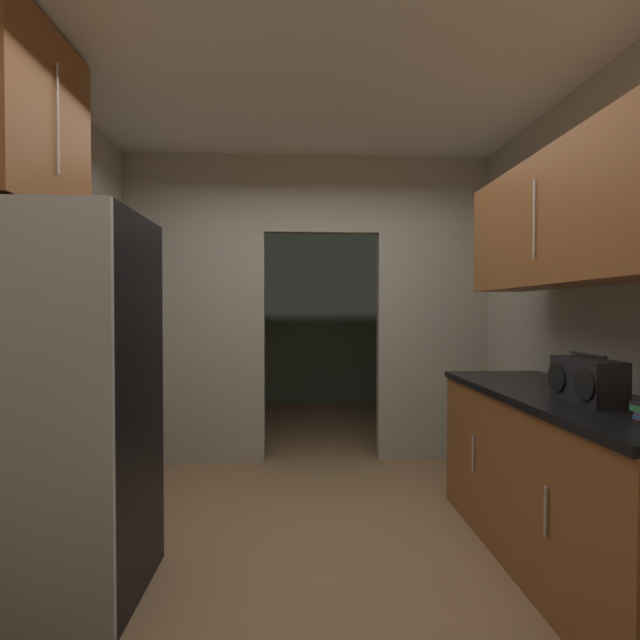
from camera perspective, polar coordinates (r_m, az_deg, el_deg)
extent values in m
plane|color=#93704C|center=(2.93, -0.18, -26.62)|extent=(20.00, 20.00, 0.00)
cube|color=silver|center=(3.43, -0.67, 25.71)|extent=(3.68, 7.52, 0.06)
cube|color=#ADA899|center=(4.44, -14.64, 1.30)|extent=(1.23, 0.12, 2.76)
cube|color=#ADA899|center=(4.53, 13.21, 1.30)|extent=(1.00, 0.12, 2.76)
cube|color=#ADA899|center=(4.48, 0.18, 14.71)|extent=(1.04, 0.12, 0.69)
cube|color=slate|center=(7.07, -1.98, 1.24)|extent=(3.28, 0.10, 2.76)
cube|color=slate|center=(5.89, -17.37, 1.22)|extent=(0.10, 2.73, 2.76)
cube|color=slate|center=(5.96, 13.73, 1.24)|extent=(0.10, 2.73, 2.76)
cube|color=black|center=(2.59, -28.31, -9.09)|extent=(0.74, 0.70, 1.82)
cube|color=#B7BABC|center=(2.28, -32.32, -10.56)|extent=(0.74, 0.03, 1.82)
cube|color=brown|center=(2.96, 27.27, -17.13)|extent=(0.65, 1.92, 0.89)
cube|color=black|center=(2.85, 27.36, -8.24)|extent=(0.69, 1.92, 0.04)
cylinder|color=#B7BABC|center=(2.44, 25.36, -20.02)|extent=(0.01, 0.01, 0.22)
cylinder|color=#B7BABC|center=(3.17, 17.83, -14.98)|extent=(0.01, 0.01, 0.22)
cube|color=brown|center=(2.85, 27.52, 10.64)|extent=(0.34, 1.73, 0.69)
cylinder|color=#B7BABC|center=(2.76, 24.21, 10.97)|extent=(0.01, 0.01, 0.41)
cube|color=brown|center=(2.89, -32.30, 19.72)|extent=(0.34, 0.81, 0.89)
cylinder|color=#B7BABC|center=(2.81, -28.85, 20.31)|extent=(0.01, 0.01, 0.54)
cube|color=black|center=(2.62, 29.33, -6.31)|extent=(0.16, 0.38, 0.21)
cylinder|color=#262626|center=(2.61, 29.36, -3.61)|extent=(0.02, 0.27, 0.02)
cylinder|color=black|center=(2.48, 29.06, -6.73)|extent=(0.01, 0.15, 0.15)
cylinder|color=black|center=(2.67, 26.43, -6.14)|extent=(0.01, 0.15, 0.15)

